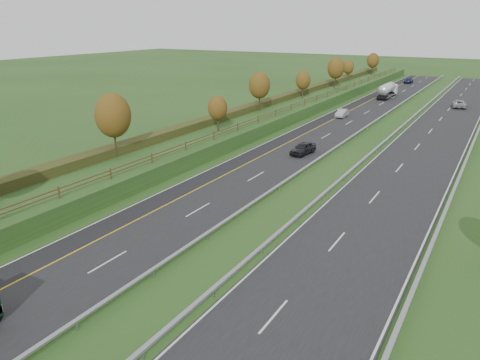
# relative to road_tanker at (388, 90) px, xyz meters

# --- Properties ---
(ground) EXTENTS (400.00, 400.00, 0.00)m
(ground) POSITION_rel_road_tanker_xyz_m (7.92, -49.97, -1.86)
(ground) COLOR #25491A
(ground) RESTS_ON ground
(near_carriageway) EXTENTS (10.50, 200.00, 0.04)m
(near_carriageway) POSITION_rel_road_tanker_xyz_m (-0.08, -44.97, -1.84)
(near_carriageway) COLOR black
(near_carriageway) RESTS_ON ground
(far_carriageway) EXTENTS (10.50, 200.00, 0.04)m
(far_carriageway) POSITION_rel_road_tanker_xyz_m (16.42, -44.97, -1.84)
(far_carriageway) COLOR black
(far_carriageway) RESTS_ON ground
(hard_shoulder) EXTENTS (3.00, 200.00, 0.04)m
(hard_shoulder) POSITION_rel_road_tanker_xyz_m (-3.83, -44.97, -1.84)
(hard_shoulder) COLOR black
(hard_shoulder) RESTS_ON ground
(lane_markings) EXTENTS (26.75, 200.00, 0.01)m
(lane_markings) POSITION_rel_road_tanker_xyz_m (6.32, -45.09, -1.81)
(lane_markings) COLOR silver
(lane_markings) RESTS_ON near_carriageway
(embankment_left) EXTENTS (12.00, 200.00, 2.00)m
(embankment_left) POSITION_rel_road_tanker_xyz_m (-13.08, -44.97, -0.86)
(embankment_left) COLOR #25491A
(embankment_left) RESTS_ON ground
(hedge_left) EXTENTS (2.20, 180.00, 1.10)m
(hedge_left) POSITION_rel_road_tanker_xyz_m (-15.08, -44.97, 0.69)
(hedge_left) COLOR #2D3515
(hedge_left) RESTS_ON embankment_left
(fence_left) EXTENTS (0.12, 189.06, 1.20)m
(fence_left) POSITION_rel_road_tanker_xyz_m (-8.58, -45.38, 0.87)
(fence_left) COLOR #422B19
(fence_left) RESTS_ON embankment_left
(median_barrier_near) EXTENTS (0.32, 200.00, 0.71)m
(median_barrier_near) POSITION_rel_road_tanker_xyz_m (5.62, -44.97, -1.25)
(median_barrier_near) COLOR #94979D
(median_barrier_near) RESTS_ON ground
(median_barrier_far) EXTENTS (0.32, 200.00, 0.71)m
(median_barrier_far) POSITION_rel_road_tanker_xyz_m (10.72, -44.97, -1.25)
(median_barrier_far) COLOR #94979D
(median_barrier_far) RESTS_ON ground
(outer_barrier_far) EXTENTS (0.32, 200.00, 0.71)m
(outer_barrier_far) POSITION_rel_road_tanker_xyz_m (22.22, -44.97, -1.25)
(outer_barrier_far) COLOR #94979D
(outer_barrier_far) RESTS_ON ground
(trees_left) EXTENTS (6.64, 164.30, 7.66)m
(trees_left) POSITION_rel_road_tanker_xyz_m (-12.72, -48.34, 4.51)
(trees_left) COLOR #2D2116
(trees_left) RESTS_ON embankment_left
(road_tanker) EXTENTS (2.40, 11.22, 3.46)m
(road_tanker) POSITION_rel_road_tanker_xyz_m (0.00, 0.00, 0.00)
(road_tanker) COLOR silver
(road_tanker) RESTS_ON near_carriageway
(car_dark_near) EXTENTS (2.53, 4.98, 1.62)m
(car_dark_near) POSITION_rel_road_tanker_xyz_m (2.17, -58.03, -1.01)
(car_dark_near) COLOR black
(car_dark_near) RESTS_ON near_carriageway
(car_silver_mid) EXTENTS (1.69, 4.56, 1.49)m
(car_silver_mid) POSITION_rel_road_tanker_xyz_m (-1.68, -29.28, -1.08)
(car_silver_mid) COLOR #AAA9AE
(car_silver_mid) RESTS_ON near_carriageway
(car_small_far) EXTENTS (2.29, 5.28, 1.51)m
(car_small_far) POSITION_rel_road_tanker_xyz_m (-1.15, 31.86, -1.07)
(car_small_far) COLOR #131D3D
(car_small_far) RESTS_ON near_carriageway
(car_oncoming) EXTENTS (3.29, 5.99, 1.59)m
(car_oncoming) POSITION_rel_road_tanker_xyz_m (16.73, -6.60, -1.03)
(car_oncoming) COLOR #A4A3A8
(car_oncoming) RESTS_ON far_carriageway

